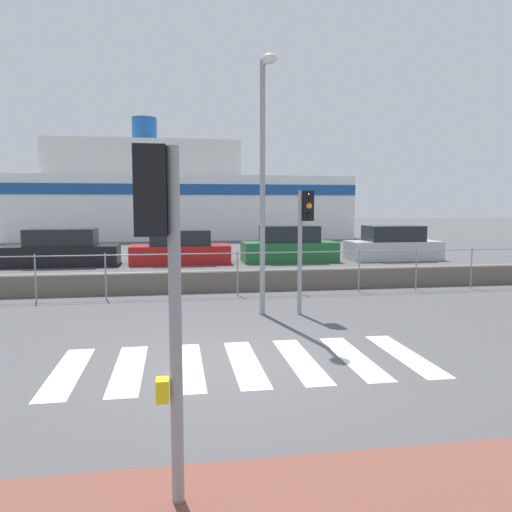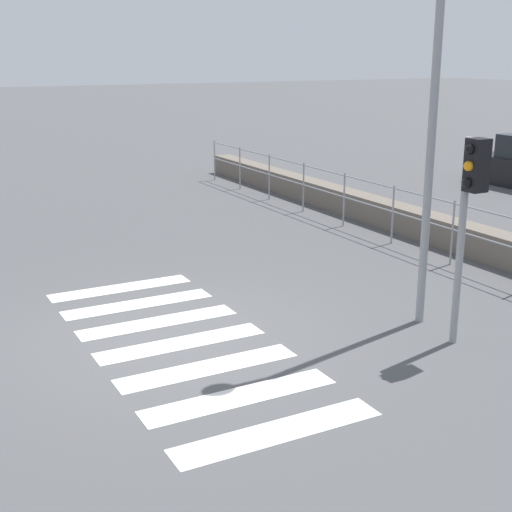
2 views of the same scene
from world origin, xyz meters
name	(u,v)px [view 2 (image 2 of 2)]	position (x,y,z in m)	size (l,w,h in m)	color
ground_plane	(174,337)	(0.00, 0.00, 0.00)	(160.00, 160.00, 0.00)	#4C4C4F
crosswalk	(181,343)	(0.26, 0.00, 0.00)	(5.85, 2.40, 0.01)	silver
harbor_fence	(489,233)	(0.00, 5.94, 0.81)	(22.95, 0.04, 1.24)	gray
traffic_light_far	(470,196)	(2.09, 3.33, 2.07)	(0.34, 0.32, 2.82)	gray
streetlamp	(424,78)	(1.14, 3.26, 3.53)	(0.32, 1.08, 5.65)	gray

